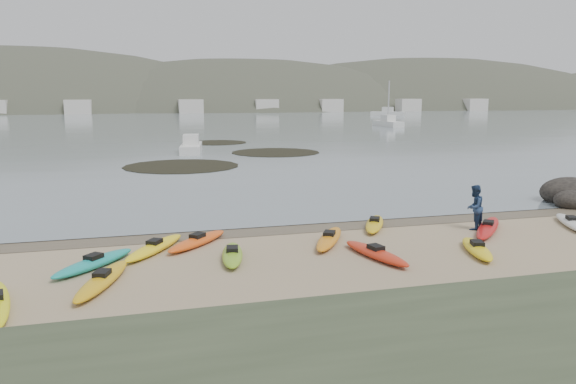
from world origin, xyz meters
name	(u,v)px	position (x,y,z in m)	size (l,w,h in m)	color
ground	(288,226)	(0.00, 0.00, 0.00)	(600.00, 600.00, 0.00)	tan
wet_sand	(290,228)	(0.00, -0.30, 0.00)	(60.00, 60.00, 0.00)	brown
water	(143,104)	(0.00, 300.00, 0.01)	(1200.00, 1200.00, 0.00)	slate
kayaks	(300,248)	(-0.64, -4.00, 0.17)	(23.54, 9.40, 0.34)	red
person_east	(474,207)	(7.40, -2.62, 0.95)	(0.92, 0.72, 1.89)	navy
kelp_mats	(226,154)	(2.12, 29.49, 0.03)	(18.45, 28.70, 0.04)	black
moored_boats	(187,123)	(3.13, 78.72, 0.58)	(110.27, 86.74, 1.30)	silver
far_hills	(253,149)	(39.38, 193.97, -15.93)	(550.00, 135.00, 80.00)	#384235
far_town	(175,106)	(6.00, 145.00, 2.00)	(199.00, 5.00, 4.00)	beige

